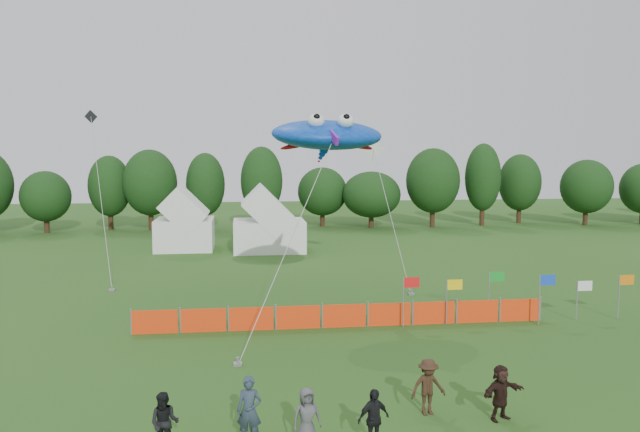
{
  "coord_description": "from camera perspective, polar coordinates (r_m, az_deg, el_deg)",
  "views": [
    {
      "loc": [
        -2.82,
        -16.68,
        7.52
      ],
      "look_at": [
        0.0,
        6.0,
        5.2
      ],
      "focal_mm": 35.0,
      "sensor_mm": 36.0,
      "label": 1
    }
  ],
  "objects": [
    {
      "name": "ground",
      "position": [
        18.51,
        2.41,
        -18.18
      ],
      "size": [
        160.0,
        160.0,
        0.0
      ],
      "primitive_type": "plane",
      "color": "#234C16",
      "rests_on": "ground"
    },
    {
      "name": "spectator_a",
      "position": [
        16.93,
        -6.48,
        -17.27
      ],
      "size": [
        0.74,
        0.57,
        1.8
      ],
      "primitive_type": "imported",
      "rotation": [
        0.0,
        0.0,
        -0.23
      ],
      "color": "#2A3746",
      "rests_on": "ground"
    },
    {
      "name": "spectator_e",
      "position": [
        16.82,
        -1.22,
        -17.88
      ],
      "size": [
        0.84,
        0.65,
        1.53
      ],
      "primitive_type": "imported",
      "rotation": [
        0.0,
        0.0,
        0.24
      ],
      "color": "#48494D",
      "rests_on": "ground"
    },
    {
      "name": "small_kite_white",
      "position": [
        36.9,
        5.63,
        3.31
      ],
      "size": [
        1.76,
        5.93,
        8.44
      ],
      "color": "white",
      "rests_on": "ground"
    },
    {
      "name": "spectator_c",
      "position": [
        18.84,
        9.85,
        -15.13
      ],
      "size": [
        1.13,
        0.75,
        1.63
      ],
      "primitive_type": "imported",
      "rotation": [
        0.0,
        0.0,
        0.14
      ],
      "color": "#322014",
      "rests_on": "ground"
    },
    {
      "name": "treeline",
      "position": [
        61.86,
        -2.98,
        2.7
      ],
      "size": [
        104.57,
        8.78,
        8.36
      ],
      "color": "#382314",
      "rests_on": "ground"
    },
    {
      "name": "barrier_fence",
      "position": [
        27.3,
        2.21,
        -9.11
      ],
      "size": [
        17.9,
        0.06,
        1.0
      ],
      "color": "#EE370D",
      "rests_on": "ground"
    },
    {
      "name": "spectator_f",
      "position": [
        18.96,
        16.19,
        -15.24
      ],
      "size": [
        1.53,
        0.98,
        1.58
      ],
      "primitive_type": "imported",
      "rotation": [
        0.0,
        0.0,
        0.38
      ],
      "color": "black",
      "rests_on": "ground"
    },
    {
      "name": "small_kite_dark",
      "position": [
        41.88,
        -19.63,
        3.51
      ],
      "size": [
        3.72,
        10.44,
        10.47
      ],
      "color": "black",
      "rests_on": "ground"
    },
    {
      "name": "flag_row",
      "position": [
        29.03,
        17.46,
        -6.61
      ],
      "size": [
        10.73,
        0.81,
        2.26
      ],
      "color": "gray",
      "rests_on": "ground"
    },
    {
      "name": "spectator_b",
      "position": [
        16.92,
        -14.03,
        -17.88
      ],
      "size": [
        0.83,
        0.69,
        1.55
      ],
      "primitive_type": "imported",
      "rotation": [
        0.0,
        0.0,
        -0.15
      ],
      "color": "black",
      "rests_on": "ground"
    },
    {
      "name": "tent_right",
      "position": [
        47.97,
        -4.69,
        -0.88
      ],
      "size": [
        5.5,
        4.4,
        3.88
      ],
      "color": "white",
      "rests_on": "ground"
    },
    {
      "name": "stingray_kite",
      "position": [
        29.33,
        0.64,
        7.36
      ],
      "size": [
        7.36,
        14.18,
        9.3
      ],
      "color": "blue",
      "rests_on": "ground"
    },
    {
      "name": "spectator_d",
      "position": [
        16.72,
        4.91,
        -18.0
      ],
      "size": [
        0.99,
        0.69,
        1.56
      ],
      "primitive_type": "imported",
      "rotation": [
        0.0,
        0.0,
        0.38
      ],
      "color": "black",
      "rests_on": "ground"
    },
    {
      "name": "tent_left",
      "position": [
        49.68,
        -12.26,
        -0.73
      ],
      "size": [
        4.47,
        4.47,
        3.94
      ],
      "color": "white",
      "rests_on": "ground"
    }
  ]
}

